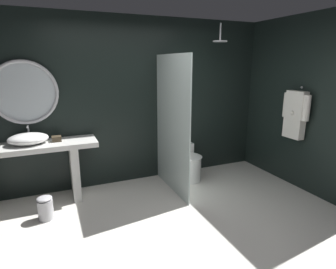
{
  "coord_description": "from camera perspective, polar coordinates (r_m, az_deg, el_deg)",
  "views": [
    {
      "loc": [
        -1.18,
        -2.4,
        1.91
      ],
      "look_at": [
        0.26,
        0.99,
        0.96
      ],
      "focal_mm": 29.84,
      "sensor_mm": 36.0,
      "label": 1
    }
  ],
  "objects": [
    {
      "name": "round_wall_mirror",
      "position": [
        4.24,
        -27.29,
        7.61
      ],
      "size": [
        0.87,
        0.05,
        0.87
      ],
      "color": "#B7B7BC"
    },
    {
      "name": "ground_plane",
      "position": [
        3.28,
        2.77,
        -21.04
      ],
      "size": [
        5.76,
        5.76,
        0.0
      ],
      "primitive_type": "plane",
      "color": "silver"
    },
    {
      "name": "vanity_counter",
      "position": [
        4.2,
        -26.02,
        -5.35
      ],
      "size": [
        1.72,
        0.5,
        0.85
      ],
      "color": "silver",
      "rests_on": "ground_plane"
    },
    {
      "name": "tissue_box",
      "position": [
        4.14,
        -21.81,
        -0.81
      ],
      "size": [
        0.12,
        0.12,
        0.07
      ],
      "primitive_type": "cube",
      "color": "#3D3323",
      "rests_on": "vanity_counter"
    },
    {
      "name": "rain_shower_head",
      "position": [
        4.67,
        10.58,
        18.43
      ],
      "size": [
        0.22,
        0.22,
        0.28
      ],
      "color": "#B7B7BC"
    },
    {
      "name": "back_wall_panel",
      "position": [
        4.5,
        -7.68,
        6.59
      ],
      "size": [
        4.8,
        0.1,
        2.6
      ],
      "primitive_type": "cube",
      "color": "black",
      "rests_on": "ground_plane"
    },
    {
      "name": "hanging_bathrobe",
      "position": [
        4.63,
        24.58,
        4.05
      ],
      "size": [
        0.2,
        0.47,
        0.79
      ],
      "color": "#B7B7BC"
    },
    {
      "name": "toilet",
      "position": [
        4.72,
        4.01,
        -5.96
      ],
      "size": [
        0.4,
        0.6,
        0.56
      ],
      "color": "white",
      "rests_on": "ground_plane"
    },
    {
      "name": "side_wall_right",
      "position": [
        4.78,
        25.04,
        5.82
      ],
      "size": [
        0.1,
        2.47,
        2.6
      ],
      "primitive_type": "cube",
      "color": "black",
      "rests_on": "ground_plane"
    },
    {
      "name": "waste_bin",
      "position": [
        3.9,
        -23.76,
        -13.53
      ],
      "size": [
        0.18,
        0.18,
        0.31
      ],
      "color": "#B7B7BC",
      "rests_on": "ground_plane"
    },
    {
      "name": "shower_glass_panel",
      "position": [
        4.11,
        0.82,
        1.91
      ],
      "size": [
        0.02,
        1.17,
        2.03
      ],
      "primitive_type": "cube",
      "color": "silver",
      "rests_on": "ground_plane"
    },
    {
      "name": "vessel_sink",
      "position": [
        4.14,
        -26.65,
        -0.78
      ],
      "size": [
        0.5,
        0.41,
        0.22
      ],
      "color": "white",
      "rests_on": "vanity_counter"
    }
  ]
}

